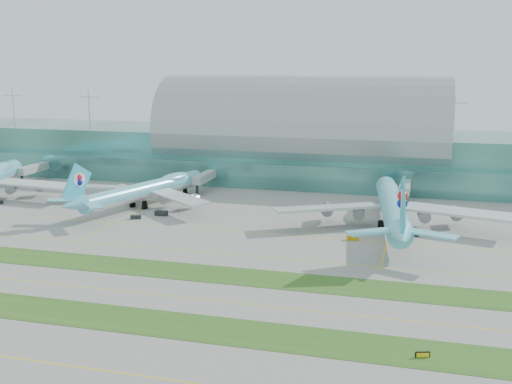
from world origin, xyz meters
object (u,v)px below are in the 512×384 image
(terminal, at_px, (303,146))
(taxiway_sign_east, at_px, (423,355))
(airliner_b, at_px, (146,189))
(airliner_c, at_px, (392,205))

(terminal, distance_m, taxiway_sign_east, 167.33)
(airliner_b, relative_size, taxiway_sign_east, 27.12)
(terminal, distance_m, airliner_c, 83.75)
(airliner_c, xyz_separation_m, taxiway_sign_east, (10.91, -86.00, -6.34))
(airliner_b, height_order, taxiway_sign_east, airliner_b)
(terminal, bearing_deg, airliner_c, -60.00)
(terminal, height_order, airliner_c, terminal)
(terminal, bearing_deg, airliner_b, -122.93)
(terminal, height_order, taxiway_sign_east, terminal)
(airliner_c, distance_m, taxiway_sign_east, 86.92)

